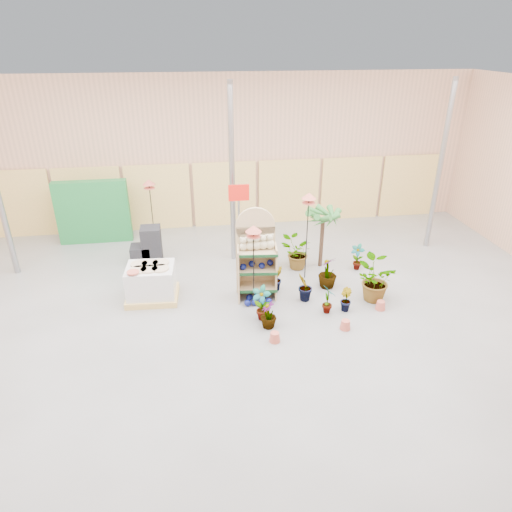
% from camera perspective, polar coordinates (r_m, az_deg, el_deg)
% --- Properties ---
extents(room, '(15.20, 12.10, 4.70)m').
position_cam_1_polar(room, '(9.03, -1.33, 5.20)').
color(room, slate).
rests_on(room, ground).
extents(display_shelf, '(0.93, 0.64, 2.09)m').
position_cam_1_polar(display_shelf, '(10.14, 0.00, -0.12)').
color(display_shelf, tan).
rests_on(display_shelf, ground).
extents(teddy_bears, '(0.78, 0.21, 0.34)m').
position_cam_1_polar(teddy_bears, '(9.90, 0.27, 1.56)').
color(teddy_bears, beige).
rests_on(teddy_bears, display_shelf).
extents(gazing_balls_shelf, '(0.77, 0.26, 0.15)m').
position_cam_1_polar(gazing_balls_shelf, '(10.10, 0.10, -1.09)').
color(gazing_balls_shelf, '#0B1359').
rests_on(gazing_balls_shelf, display_shelf).
extents(gazing_balls_floor, '(0.63, 0.39, 0.15)m').
position_cam_1_polar(gazing_balls_floor, '(10.23, 0.19, -5.49)').
color(gazing_balls_floor, '#0B1359').
rests_on(gazing_balls_floor, ground).
extents(pallet_stack, '(1.18, 1.01, 0.84)m').
position_cam_1_polar(pallet_stack, '(10.49, -12.94, -3.27)').
color(pallet_stack, tan).
rests_on(pallet_stack, ground).
extents(charcoal_planters, '(0.80, 0.50, 1.00)m').
position_cam_1_polar(charcoal_planters, '(12.15, -13.33, 0.93)').
color(charcoal_planters, black).
rests_on(charcoal_planters, ground).
extents(trellis_stock, '(2.00, 0.30, 1.80)m').
position_cam_1_polar(trellis_stock, '(13.73, -19.67, 5.20)').
color(trellis_stock, '#1C7433').
rests_on(trellis_stock, ground).
extents(offer_sign, '(0.50, 0.08, 2.20)m').
position_cam_1_polar(offer_sign, '(11.19, -2.14, 5.84)').
color(offer_sign, gray).
rests_on(offer_sign, ground).
extents(bird_table_front, '(0.34, 0.34, 1.89)m').
position_cam_1_polar(bird_table_front, '(9.41, -0.32, 3.08)').
color(bird_table_front, black).
rests_on(bird_table_front, ground).
extents(bird_table_right, '(0.34, 0.34, 2.19)m').
position_cam_1_polar(bird_table_right, '(10.54, 6.62, 7.07)').
color(bird_table_right, black).
rests_on(bird_table_right, ground).
extents(bird_table_back, '(0.34, 0.34, 1.93)m').
position_cam_1_polar(bird_table_back, '(12.71, -13.23, 8.70)').
color(bird_table_back, black).
rests_on(bird_table_back, ground).
extents(palm, '(0.70, 0.70, 1.66)m').
position_cam_1_polar(palm, '(11.41, 8.42, 5.11)').
color(palm, '#402C1E').
rests_on(palm, ground).
extents(potted_plant_0, '(0.49, 0.43, 0.78)m').
position_cam_1_polar(potted_plant_0, '(9.51, 0.66, -5.96)').
color(potted_plant_0, '#2F6F2E').
rests_on(potted_plant_0, ground).
extents(potted_plant_1, '(0.45, 0.49, 0.70)m').
position_cam_1_polar(potted_plant_1, '(10.22, 6.13, -3.90)').
color(potted_plant_1, '#2F6F2E').
rests_on(potted_plant_1, ground).
extents(potted_plant_3, '(0.60, 0.60, 0.77)m').
position_cam_1_polar(potted_plant_3, '(10.83, 8.95, -2.05)').
color(potted_plant_3, '#2F6F2E').
rests_on(potted_plant_3, ground).
extents(potted_plant_4, '(0.43, 0.43, 0.69)m').
position_cam_1_polar(potted_plant_4, '(11.81, 12.53, -0.12)').
color(potted_plant_4, '#2F6F2E').
rests_on(potted_plant_4, ground).
extents(potted_plant_5, '(0.40, 0.42, 0.59)m').
position_cam_1_polar(potted_plant_5, '(10.65, 2.58, -2.80)').
color(potted_plant_5, '#2F6F2E').
rests_on(potted_plant_5, ground).
extents(potted_plant_6, '(0.79, 0.69, 0.85)m').
position_cam_1_polar(potted_plant_6, '(11.58, 5.07, 0.34)').
color(potted_plant_6, '#2F6F2E').
rests_on(potted_plant_6, ground).
extents(potted_plant_7, '(0.40, 0.40, 0.59)m').
position_cam_1_polar(potted_plant_7, '(9.32, 1.57, -7.33)').
color(potted_plant_7, '#2F6F2E').
rests_on(potted_plant_7, ground).
extents(potted_plant_8, '(0.28, 0.39, 0.69)m').
position_cam_1_polar(potted_plant_8, '(9.86, 8.98, -5.32)').
color(potted_plant_8, '#2F6F2E').
rests_on(potted_plant_8, ground).
extents(potted_plant_9, '(0.25, 0.30, 0.52)m').
position_cam_1_polar(potted_plant_9, '(10.07, 11.11, -5.34)').
color(potted_plant_9, '#2F6F2E').
rests_on(potted_plant_9, ground).
extents(potted_plant_10, '(1.16, 1.17, 0.99)m').
position_cam_1_polar(potted_plant_10, '(10.48, 14.42, -2.95)').
color(potted_plant_10, '#2F6F2E').
rests_on(potted_plant_10, ground).
extents(potted_plant_11, '(0.54, 0.54, 0.76)m').
position_cam_1_polar(potted_plant_11, '(11.53, 1.27, 0.04)').
color(potted_plant_11, '#2F6F2E').
rests_on(potted_plant_11, ground).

